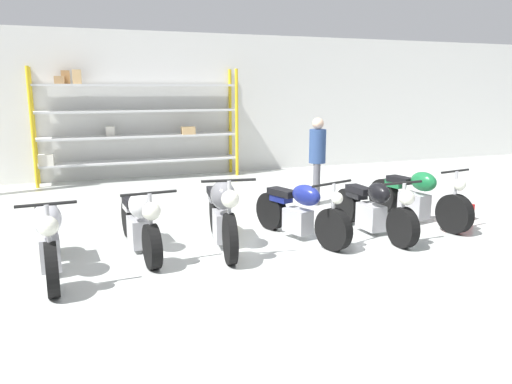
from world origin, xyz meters
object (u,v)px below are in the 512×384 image
person_browsing (317,154)px  motorcycle_silver (49,238)px  motorcycle_black (374,209)px  motorcycle_green (417,198)px  toolbox (459,212)px  shelving_rack (135,122)px  motorcycle_grey (222,212)px  motorcycle_blue (300,212)px  motorcycle_white (139,222)px

person_browsing → motorcycle_silver: bearing=56.3°
person_browsing → motorcycle_black: bearing=117.6°
motorcycle_silver → motorcycle_black: motorcycle_silver is taller
motorcycle_green → toolbox: size_ratio=4.89×
shelving_rack → motorcycle_silver: shelving_rack is taller
motorcycle_grey → motorcycle_green: size_ratio=0.95×
motorcycle_grey → motorcycle_silver: bearing=-74.8°
motorcycle_black → toolbox: (1.88, 0.22, -0.26)m
motorcycle_silver → motorcycle_grey: motorcycle_grey is taller
motorcycle_green → motorcycle_blue: bearing=-94.8°
motorcycle_green → motorcycle_black: bearing=-81.3°
motorcycle_grey → motorcycle_black: size_ratio=1.01×
motorcycle_blue → motorcycle_black: size_ratio=0.94×
motorcycle_black → person_browsing: 2.24m
motorcycle_green → toolbox: (0.79, -0.14, -0.27)m
motorcycle_silver → motorcycle_black: size_ratio=1.00×
motorcycle_green → toolbox: motorcycle_green is taller
motorcycle_grey → person_browsing: (2.51, 1.99, 0.47)m
shelving_rack → toolbox: 7.62m
motorcycle_blue → motorcycle_black: (1.17, -0.17, -0.01)m
shelving_rack → motorcycle_white: bearing=-96.9°
motorcycle_blue → motorcycle_black: bearing=64.1°
motorcycle_white → shelving_rack: bearing=169.1°
motorcycle_grey → shelving_rack: bearing=-167.7°
motorcycle_white → motorcycle_blue: bearing=80.1°
person_browsing → toolbox: person_browsing is taller
shelving_rack → motorcycle_black: 6.79m
motorcycle_white → motorcycle_black: 3.53m
motorcycle_blue → toolbox: bearing=73.5°
shelving_rack → motorcycle_grey: size_ratio=2.38×
shelving_rack → motorcycle_blue: shelving_rack is taller
shelving_rack → motorcycle_green: bearing=-55.7°
motorcycle_grey → motorcycle_blue: size_ratio=1.07×
motorcycle_green → toolbox: bearing=70.4°
motorcycle_silver → motorcycle_grey: (2.25, 0.28, 0.05)m
motorcycle_silver → motorcycle_white: (1.14, 0.53, -0.05)m
motorcycle_white → motorcycle_blue: 2.34m
motorcycle_black → toolbox: bearing=95.2°
motorcycle_blue → shelving_rack: bearing=178.1°
motorcycle_silver → person_browsing: person_browsing is taller
motorcycle_white → toolbox: size_ratio=4.80×
motorcycle_white → motorcycle_grey: size_ratio=1.03×
motorcycle_black → motorcycle_white: bearing=-98.3°
motorcycle_blue → toolbox: (3.05, 0.05, -0.27)m
motorcycle_white → person_browsing: person_browsing is taller
person_browsing → motorcycle_blue: bearing=87.7°
motorcycle_green → person_browsing: (-0.97, 1.79, 0.57)m
shelving_rack → motorcycle_green: size_ratio=2.27×
motorcycle_green → person_browsing: 2.12m
motorcycle_silver → person_browsing: bearing=112.2°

